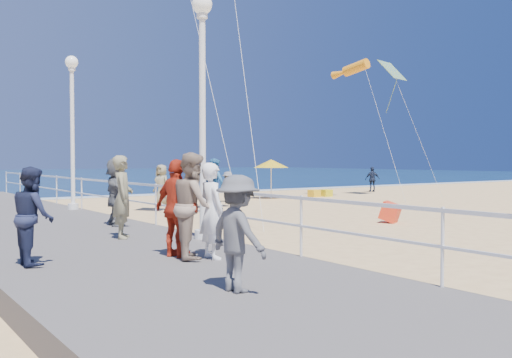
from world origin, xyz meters
TOP-DOWN VIEW (x-y plane):
  - ground at (0.00, 0.00)m, footprint 160.00×160.00m
  - surf_line at (0.00, 20.50)m, footprint 160.00×1.20m
  - boardwalk at (-7.50, 0.00)m, footprint 5.00×44.00m
  - railing at (-5.05, 0.00)m, footprint 0.05×42.00m
  - lamp_post_mid at (-5.35, 0.00)m, footprint 0.44×0.44m
  - lamp_post_far at (-5.35, 9.00)m, footprint 0.44×0.44m
  - woman_holding_toddler at (-6.48, -2.27)m, footprint 0.42×0.63m
  - toddler_held at (-6.33, -2.12)m, footprint 0.36×0.45m
  - spectator_1 at (-6.72, -2.04)m, footprint 1.01×1.12m
  - spectator_2 at (-7.47, -4.60)m, footprint 0.67×1.05m
  - spectator_3 at (-6.90, -1.77)m, footprint 0.67×1.10m
  - spectator_5 at (-5.97, 3.47)m, footprint 0.77×1.71m
  - spectator_6 at (-6.75, 1.10)m, footprint 0.68×0.79m
  - spectator_7 at (-9.19, -1.04)m, footprint 0.63×0.80m
  - beach_walker_a at (3.75, 13.25)m, footprint 1.11×0.84m
  - beach_walker_b at (16.28, 15.25)m, footprint 1.05×0.79m
  - beach_walker_c at (0.31, 13.69)m, footprint 0.83×1.05m
  - box_kite at (3.15, 2.14)m, footprint 0.81×0.88m
  - beach_umbrella at (6.90, 13.84)m, footprint 1.90×1.90m
  - beach_chair_left at (9.78, 13.60)m, footprint 0.55×0.55m
  - beach_chair_right at (10.58, 13.48)m, footprint 0.55×0.55m
  - kite_windsock at (10.92, 11.48)m, footprint 0.99×2.57m
  - kite_diamond_multi at (13.68, 11.36)m, footprint 1.76×1.42m

SIDE VIEW (x-z plane):
  - ground at x=0.00m, z-range 0.00..0.00m
  - surf_line at x=0.00m, z-range 0.01..0.05m
  - boardwalk at x=-7.50m, z-range 0.00..0.40m
  - beach_chair_left at x=9.78m, z-range 0.00..0.40m
  - beach_chair_right at x=10.58m, z-range 0.00..0.40m
  - box_kite at x=3.15m, z-range -0.07..0.67m
  - beach_walker_a at x=3.75m, z-range 0.00..1.53m
  - beach_walker_b at x=16.28m, z-range 0.00..1.65m
  - beach_walker_c at x=0.31m, z-range 0.00..1.89m
  - spectator_2 at x=-7.47m, z-range 0.40..1.94m
  - spectator_7 at x=-9.19m, z-range 0.40..2.03m
  - woman_holding_toddler at x=-6.48m, z-range 0.40..2.09m
  - railing at x=-5.05m, z-range 0.98..1.53m
  - spectator_3 at x=-6.90m, z-range 0.40..2.15m
  - spectator_5 at x=-5.97m, z-range 0.40..2.18m
  - spectator_6 at x=-6.75m, z-range 0.40..2.23m
  - spectator_1 at x=-6.72m, z-range 0.40..2.27m
  - toddler_held at x=-6.33m, z-range 1.25..2.16m
  - beach_umbrella at x=6.90m, z-range 0.84..2.98m
  - lamp_post_mid at x=-5.35m, z-range 1.00..6.32m
  - lamp_post_far at x=-5.35m, z-range 1.00..6.32m
  - kite_windsock at x=10.92m, z-range 6.61..7.67m
  - kite_diamond_multi at x=13.68m, z-range 6.65..7.79m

